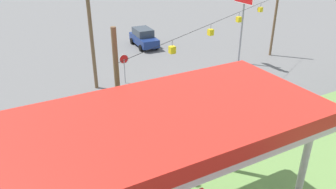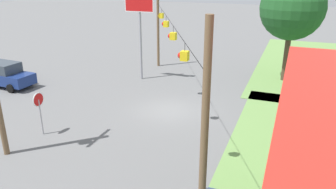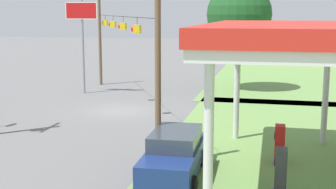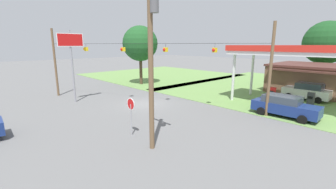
{
  "view_description": "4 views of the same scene",
  "coord_description": "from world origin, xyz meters",
  "px_view_note": "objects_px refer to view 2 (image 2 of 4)",
  "views": [
    {
      "loc": [
        14.46,
        18.16,
        11.04
      ],
      "look_at": [
        5.32,
        1.27,
        1.7
      ],
      "focal_mm": 35.0,
      "sensor_mm": 36.0,
      "label": 1
    },
    {
      "loc": [
        18.6,
        7.19,
        8.6
      ],
      "look_at": [
        2.92,
        1.05,
        2.3
      ],
      "focal_mm": 35.0,
      "sensor_mm": 36.0,
      "label": 2
    },
    {
      "loc": [
        27.56,
        9.36,
        6.15
      ],
      "look_at": [
        2.21,
        3.66,
        1.56
      ],
      "focal_mm": 50.0,
      "sensor_mm": 36.0,
      "label": 3
    },
    {
      "loc": [
        17.42,
        -13.15,
        5.78
      ],
      "look_at": [
        2.41,
        0.92,
        1.22
      ],
      "focal_mm": 24.0,
      "sensor_mm": 36.0,
      "label": 4
    }
  ],
  "objects_px": {
    "stop_sign_overhead": "(140,17)",
    "tree_west_verge": "(292,8)",
    "car_on_crossroad": "(6,75)",
    "stop_sign_roadside": "(39,104)"
  },
  "relations": [
    {
      "from": "tree_west_verge",
      "to": "car_on_crossroad",
      "type": "bearing_deg",
      "value": -64.6
    },
    {
      "from": "stop_sign_overhead",
      "to": "car_on_crossroad",
      "type": "bearing_deg",
      "value": -58.08
    },
    {
      "from": "stop_sign_overhead",
      "to": "stop_sign_roadside",
      "type": "bearing_deg",
      "value": -3.66
    },
    {
      "from": "stop_sign_overhead",
      "to": "tree_west_verge",
      "type": "height_order",
      "value": "tree_west_verge"
    },
    {
      "from": "car_on_crossroad",
      "to": "stop_sign_overhead",
      "type": "bearing_deg",
      "value": 35.11
    },
    {
      "from": "stop_sign_roadside",
      "to": "car_on_crossroad",
      "type": "bearing_deg",
      "value": 56.55
    },
    {
      "from": "stop_sign_overhead",
      "to": "tree_west_verge",
      "type": "xyz_separation_m",
      "value": [
        -4.05,
        11.38,
        0.71
      ]
    },
    {
      "from": "stop_sign_roadside",
      "to": "tree_west_verge",
      "type": "relative_size",
      "value": 0.29
    },
    {
      "from": "car_on_crossroad",
      "to": "stop_sign_overhead",
      "type": "height_order",
      "value": "stop_sign_overhead"
    },
    {
      "from": "stop_sign_roadside",
      "to": "stop_sign_overhead",
      "type": "bearing_deg",
      "value": -3.66
    }
  ]
}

